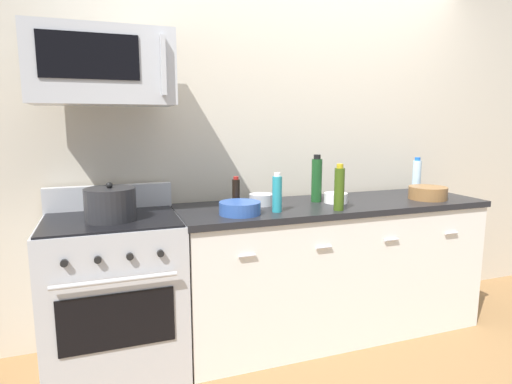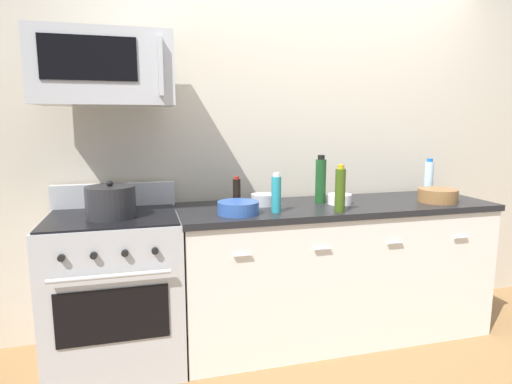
# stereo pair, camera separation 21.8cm
# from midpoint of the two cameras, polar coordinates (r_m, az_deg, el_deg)

# --- Properties ---
(ground_plane) EXTENTS (6.23, 6.23, 0.00)m
(ground_plane) POSITION_cam_midpoint_polar(r_m,az_deg,el_deg) (3.21, 12.26, -17.89)
(ground_plane) COLOR olive
(back_wall) EXTENTS (5.19, 0.10, 2.70)m
(back_wall) POSITION_cam_midpoint_polar(r_m,az_deg,el_deg) (3.23, 9.76, 7.28)
(back_wall) COLOR beige
(back_wall) RESTS_ON ground_plane
(counter_unit) EXTENTS (2.10, 0.66, 0.92)m
(counter_unit) POSITION_cam_midpoint_polar(r_m,az_deg,el_deg) (3.03, 12.57, -10.13)
(counter_unit) COLOR silver
(counter_unit) RESTS_ON ground_plane
(range_oven) EXTENTS (0.76, 0.69, 1.07)m
(range_oven) POSITION_cam_midpoint_polar(r_m,az_deg,el_deg) (2.72, -15.95, -12.41)
(range_oven) COLOR #B7BABF
(range_oven) RESTS_ON ground_plane
(microwave) EXTENTS (0.74, 0.44, 0.40)m
(microwave) POSITION_cam_midpoint_polar(r_m,az_deg,el_deg) (2.59, -17.25, 15.39)
(microwave) COLOR #B7BABF
(bottle_water_clear) EXTENTS (0.06, 0.06, 0.27)m
(bottle_water_clear) POSITION_cam_midpoint_polar(r_m,az_deg,el_deg) (3.47, 23.76, 1.76)
(bottle_water_clear) COLOR silver
(bottle_water_clear) RESTS_ON countertop_slab
(bottle_dish_soap) EXTENTS (0.06, 0.06, 0.24)m
(bottle_dish_soap) POSITION_cam_midpoint_polar(r_m,az_deg,el_deg) (2.57, 5.15, -0.25)
(bottle_dish_soap) COLOR teal
(bottle_dish_soap) RESTS_ON countertop_slab
(bottle_soy_sauce_dark) EXTENTS (0.05, 0.05, 0.20)m
(bottle_soy_sauce_dark) POSITION_cam_midpoint_polar(r_m,az_deg,el_deg) (2.68, -0.26, -0.16)
(bottle_soy_sauce_dark) COLOR black
(bottle_soy_sauce_dark) RESTS_ON countertop_slab
(bottle_wine_green) EXTENTS (0.07, 0.07, 0.32)m
(bottle_wine_green) POSITION_cam_midpoint_polar(r_m,az_deg,el_deg) (2.91, 10.76, 1.55)
(bottle_wine_green) COLOR #19471E
(bottle_wine_green) RESTS_ON countertop_slab
(bottle_olive_oil) EXTENTS (0.06, 0.06, 0.29)m
(bottle_olive_oil) POSITION_cam_midpoint_polar(r_m,az_deg,el_deg) (2.64, 13.51, 0.31)
(bottle_olive_oil) COLOR #385114
(bottle_olive_oil) RESTS_ON countertop_slab
(bowl_wooden_salad) EXTENTS (0.26, 0.26, 0.09)m
(bowl_wooden_salad) POSITION_cam_midpoint_polar(r_m,az_deg,el_deg) (3.20, 24.92, -0.37)
(bowl_wooden_salad) COLOR brown
(bowl_wooden_salad) RESTS_ON countertop_slab
(bowl_blue_mixing) EXTENTS (0.25, 0.25, 0.07)m
(bowl_blue_mixing) POSITION_cam_midpoint_polar(r_m,az_deg,el_deg) (2.52, 0.07, -2.07)
(bowl_blue_mixing) COLOR #2D519E
(bowl_blue_mixing) RESTS_ON countertop_slab
(bowl_white_ceramic) EXTENTS (0.16, 0.16, 0.07)m
(bowl_white_ceramic) POSITION_cam_midpoint_polar(r_m,az_deg,el_deg) (2.90, 13.22, -0.91)
(bowl_white_ceramic) COLOR white
(bowl_white_ceramic) RESTS_ON countertop_slab
(bowl_steel_prep) EXTENTS (0.16, 0.16, 0.07)m
(bowl_steel_prep) POSITION_cam_midpoint_polar(r_m,az_deg,el_deg) (2.79, 3.22, -1.00)
(bowl_steel_prep) COLOR #B2B5BA
(bowl_steel_prep) RESTS_ON countertop_slab
(stockpot) EXTENTS (0.28, 0.28, 0.21)m
(stockpot) POSITION_cam_midpoint_polar(r_m,az_deg,el_deg) (2.52, -16.52, -1.29)
(stockpot) COLOR #262628
(stockpot) RESTS_ON range_oven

